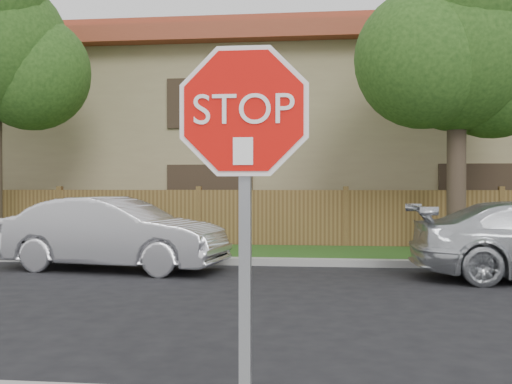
# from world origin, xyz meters

# --- Properties ---
(far_curb) EXTENTS (70.00, 0.30, 0.15)m
(far_curb) POSITION_xyz_m (0.00, 8.15, 0.07)
(far_curb) COLOR gray
(far_curb) RESTS_ON ground
(grass_strip) EXTENTS (70.00, 3.00, 0.12)m
(grass_strip) POSITION_xyz_m (0.00, 9.80, 0.06)
(grass_strip) COLOR #1E4714
(grass_strip) RESTS_ON ground
(fence) EXTENTS (70.00, 0.12, 1.60)m
(fence) POSITION_xyz_m (0.00, 11.40, 0.80)
(fence) COLOR brown
(fence) RESTS_ON ground
(apartment_building) EXTENTS (35.20, 9.20, 7.20)m
(apartment_building) POSITION_xyz_m (0.00, 17.00, 3.53)
(apartment_building) COLOR #93835B
(apartment_building) RESTS_ON ground
(tree_mid) EXTENTS (4.80, 3.90, 7.35)m
(tree_mid) POSITION_xyz_m (2.52, 9.57, 4.87)
(tree_mid) COLOR #382B21
(tree_mid) RESTS_ON ground
(stop_sign) EXTENTS (1.01, 0.13, 2.55)m
(stop_sign) POSITION_xyz_m (-1.02, -1.48, 1.83)
(stop_sign) COLOR gray
(stop_sign) RESTS_ON sidewalk_near
(sedan_left) EXTENTS (4.71, 2.22, 1.49)m
(sedan_left) POSITION_xyz_m (-4.82, 7.05, 0.75)
(sedan_left) COLOR silver
(sedan_left) RESTS_ON ground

